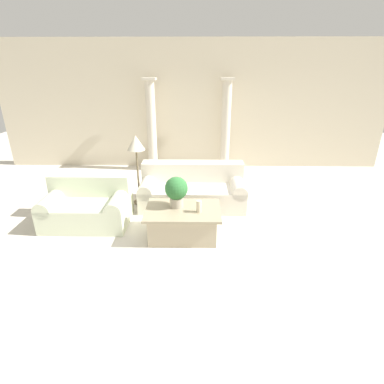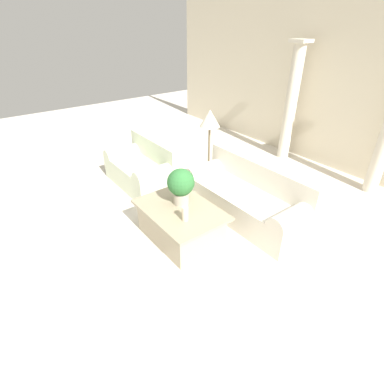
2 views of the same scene
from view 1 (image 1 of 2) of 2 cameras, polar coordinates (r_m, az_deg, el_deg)
name	(u,v)px [view 1 (image 1 of 2)]	position (r m, az deg, el deg)	size (l,w,h in m)	color
ground_plane	(190,225)	(5.22, -0.36, -6.35)	(16.00, 16.00, 0.00)	silver
wall_back	(193,106)	(8.03, 0.16, 16.03)	(10.00, 0.06, 3.20)	beige
sofa_long	(193,189)	(5.87, 0.10, 0.56)	(2.00, 0.93, 0.80)	beige
loveseat	(88,205)	(5.51, -19.19, -2.27)	(1.41, 0.93, 0.80)	beige
coffee_table	(183,222)	(4.81, -1.72, -5.77)	(1.18, 0.84, 0.47)	tan
potted_plant	(176,190)	(4.68, -3.00, 0.35)	(0.36, 0.36, 0.50)	#B2A893
pillar_candle	(199,206)	(4.57, 1.31, -2.77)	(0.08, 0.08, 0.19)	beige
floor_lamp	(136,148)	(5.77, -10.61, 8.31)	(0.33, 0.33, 1.37)	brown
column_left	(151,125)	(7.83, -7.74, 12.54)	(0.33, 0.33, 2.30)	beige
column_right	(226,125)	(7.77, 6.43, 12.54)	(0.33, 0.33, 2.30)	beige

